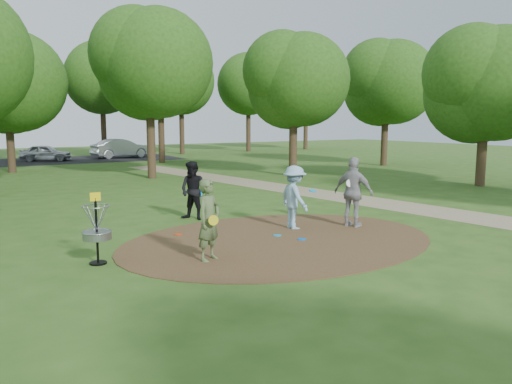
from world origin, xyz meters
TOP-DOWN VIEW (x-y plane):
  - ground at (0.00, 0.00)m, footprint 100.00×100.00m
  - dirt_clearing at (0.00, 0.00)m, footprint 8.40×8.40m
  - footpath at (6.50, 2.00)m, footprint 7.55×39.89m
  - parking_lot at (2.00, 30.00)m, footprint 14.00×8.00m
  - player_observer_with_disc at (-2.36, -0.70)m, footprint 0.78×0.69m
  - player_throwing_with_disc at (1.10, 0.94)m, footprint 1.11×1.20m
  - player_walking_with_disc at (-0.76, 3.63)m, footprint 1.05×1.11m
  - player_waiting_with_disc at (2.68, 0.26)m, footprint 0.89×1.27m
  - disc_ground_cyan at (0.17, 0.41)m, footprint 0.22×0.22m
  - disc_ground_blue at (0.47, -0.27)m, footprint 0.22×0.22m
  - disc_ground_red at (-2.01, 1.89)m, footprint 0.22×0.22m
  - car_left at (-0.91, 29.93)m, footprint 3.90×2.76m
  - car_right at (4.87, 30.10)m, footprint 4.85×2.20m
  - disc_golf_basket at (-4.50, 0.30)m, footprint 0.63×0.63m
  - tree_ring at (2.04, 9.57)m, footprint 36.91×45.19m

SIDE VIEW (x-z plane):
  - ground at x=0.00m, z-range 0.00..0.00m
  - parking_lot at x=2.00m, z-range 0.00..0.01m
  - footpath at x=6.50m, z-range 0.00..0.01m
  - dirt_clearing at x=0.00m, z-range 0.00..0.02m
  - disc_ground_cyan at x=0.17m, z-range 0.02..0.04m
  - disc_ground_blue at x=0.47m, z-range 0.02..0.04m
  - disc_ground_red at x=-2.01m, z-range 0.02..0.04m
  - car_left at x=-0.91m, z-range 0.00..1.23m
  - car_right at x=4.87m, z-range 0.00..1.54m
  - disc_golf_basket at x=-4.50m, z-range 0.10..1.64m
  - player_throwing_with_disc at x=1.10m, z-range 0.00..1.79m
  - player_observer_with_disc at x=-2.36m, z-range 0.00..1.79m
  - player_walking_with_disc at x=-0.76m, z-range 0.00..1.80m
  - player_waiting_with_disc at x=2.68m, z-range 0.00..2.01m
  - tree_ring at x=2.04m, z-range 0.80..9.51m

